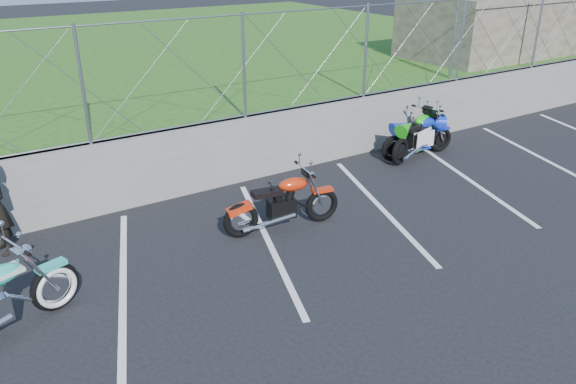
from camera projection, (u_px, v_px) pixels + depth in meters
ground at (302, 267)px, 8.39m from camera, size 90.00×90.00×0.00m
retaining_wall at (201, 158)px, 10.82m from camera, size 30.00×0.22×1.30m
grass_field at (74, 69)px, 18.52m from camera, size 30.00×20.00×1.30m
stone_building at (489, 25)px, 16.92m from camera, size 5.00×3.00×1.80m
chain_link_fence at (195, 72)px, 10.16m from camera, size 28.00×0.03×2.00m
sign_pole at (457, 16)px, 13.82m from camera, size 0.08×0.08×3.00m
parking_lines at (327, 222)px, 9.75m from camera, size 18.29×4.31×0.01m
naked_orange at (284, 205)px, 9.36m from camera, size 2.07×0.70×1.04m
sportbike_green at (417, 137)px, 12.64m from camera, size 1.98×0.81×1.06m
sportbike_blue at (419, 138)px, 12.65m from camera, size 1.94×0.69×1.00m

